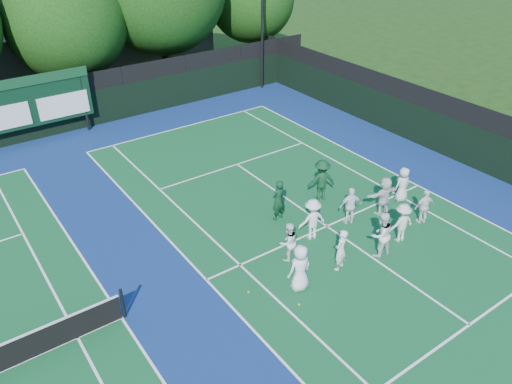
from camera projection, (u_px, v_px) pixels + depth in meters
ground at (345, 239)px, 18.92m from camera, size 120.00×120.00×0.00m
court_apron at (193, 286)px, 16.63m from camera, size 34.00×32.00×0.01m
near_court at (327, 226)px, 19.61m from camera, size 11.05×23.85×0.01m
back_fence at (53, 111)px, 26.42m from camera, size 34.00×0.08×3.00m
divider_fence_right at (472, 139)px, 23.38m from camera, size 0.08×32.00×3.00m
scoreboard at (31, 102)px, 25.19m from camera, size 6.00×0.21×3.55m
clubhouse at (76, 53)px, 33.66m from camera, size 18.00×6.00×4.00m
tree_c at (69, 22)px, 28.39m from camera, size 6.87×6.87×8.55m
tree_e at (252, 0)px, 34.79m from camera, size 6.03×6.03×8.01m
tennis_ball_0 at (299, 305)px, 15.85m from camera, size 0.07×0.07×0.07m
tennis_ball_1 at (326, 225)px, 19.66m from camera, size 0.07×0.07×0.07m
tennis_ball_3 at (248, 292)px, 16.35m from camera, size 0.07×0.07×0.07m
tennis_ball_4 at (306, 204)px, 20.95m from camera, size 0.07×0.07×0.07m
player_front_0 at (300, 268)px, 16.13m from camera, size 0.85×0.57×1.71m
player_front_1 at (341, 250)px, 17.02m from camera, size 0.68×0.56×1.60m
player_front_2 at (381, 234)px, 17.65m from camera, size 0.92×0.75×1.78m
player_front_3 at (402, 223)px, 18.45m from camera, size 1.10×0.74×1.58m
player_front_4 at (424, 207)px, 19.50m from camera, size 0.93×0.59×1.47m
player_back_0 at (288, 242)px, 17.49m from camera, size 0.74×0.58×1.52m
player_back_1 at (312, 219)px, 18.56m from camera, size 1.17×0.81×1.67m
player_back_2 at (351, 206)px, 19.45m from camera, size 1.00×0.68×1.58m
player_back_3 at (384, 196)px, 20.02m from camera, size 1.58×0.67×1.65m
player_back_4 at (403, 184)px, 20.90m from camera, size 0.80×0.56×1.54m
coach_left at (278, 200)px, 19.62m from camera, size 0.68×0.49×1.75m
coach_right at (322, 180)px, 20.96m from camera, size 1.35×1.09×1.82m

